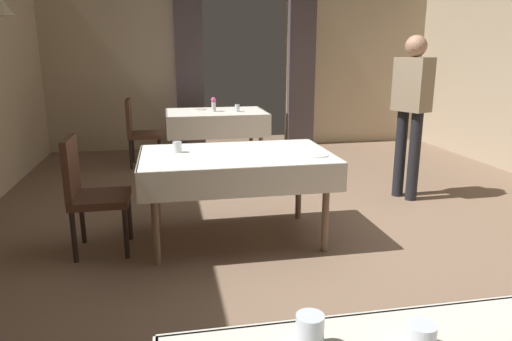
{
  "coord_description": "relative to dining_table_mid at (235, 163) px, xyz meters",
  "views": [
    {
      "loc": [
        -1.31,
        -3.52,
        1.56
      ],
      "look_at": [
        -0.55,
        0.4,
        0.53
      ],
      "focal_mm": 32.61,
      "sensor_mm": 36.0,
      "label": 1
    }
  ],
  "objects": [
    {
      "name": "glass_near_c",
      "position": [
        0.12,
        -2.66,
        0.12
      ],
      "size": [
        0.08,
        0.08,
        0.08
      ],
      "primitive_type": "cylinder",
      "color": "silver",
      "rests_on": "dining_table_near"
    },
    {
      "name": "person_waiter_by_doorway",
      "position": [
        1.98,
        0.8,
        0.35
      ],
      "size": [
        0.35,
        0.42,
        1.72
      ],
      "color": "black",
      "rests_on": "ground"
    },
    {
      "name": "ground",
      "position": [
        0.77,
        -0.16,
        -0.67
      ],
      "size": [
        10.08,
        10.08,
        0.0
      ],
      "primitive_type": "plane",
      "color": "#7A604C"
    },
    {
      "name": "glass_mid_b",
      "position": [
        -0.46,
        0.12,
        0.13
      ],
      "size": [
        0.07,
        0.07,
        0.09
      ],
      "primitive_type": "cylinder",
      "color": "silver",
      "rests_on": "dining_table_mid"
    },
    {
      "name": "glass_far_b",
      "position": [
        0.42,
        2.67,
        0.13
      ],
      "size": [
        0.07,
        0.07,
        0.1
      ],
      "primitive_type": "cylinder",
      "color": "silver",
      "rests_on": "dining_table_far"
    },
    {
      "name": "dining_table_far",
      "position": [
        0.14,
        2.77,
        -0.02
      ],
      "size": [
        1.37,
        0.98,
        0.75
      ],
      "color": "#7A604C",
      "rests_on": "ground"
    },
    {
      "name": "plate_mid_a",
      "position": [
        0.61,
        -0.2,
        0.09
      ],
      "size": [
        0.22,
        0.22,
        0.01
      ],
      "primitive_type": "cylinder",
      "color": "white",
      "rests_on": "dining_table_mid"
    },
    {
      "name": "flower_vase_far",
      "position": [
        0.11,
        2.75,
        0.19
      ],
      "size": [
        0.07,
        0.07,
        0.2
      ],
      "color": "silver",
      "rests_on": "dining_table_far"
    },
    {
      "name": "plate_far_c",
      "position": [
        -0.07,
        2.99,
        0.09
      ],
      "size": [
        0.19,
        0.19,
        0.01
      ],
      "primitive_type": "cylinder",
      "color": "white",
      "rests_on": "dining_table_far"
    },
    {
      "name": "dining_table_mid",
      "position": [
        0.0,
        0.0,
        0.0
      ],
      "size": [
        1.55,
        1.0,
        0.75
      ],
      "color": "#7A604C",
      "rests_on": "ground"
    },
    {
      "name": "chair_mid_left",
      "position": [
        -1.16,
        -0.03,
        -0.15
      ],
      "size": [
        0.45,
        0.44,
        0.93
      ],
      "color": "black",
      "rests_on": "ground"
    },
    {
      "name": "wall_back",
      "position": [
        0.77,
        4.02,
        0.84
      ],
      "size": [
        6.4,
        0.27,
        3.0
      ],
      "color": "tan",
      "rests_on": "ground"
    },
    {
      "name": "chair_far_left",
      "position": [
        -0.93,
        2.85,
        -0.15
      ],
      "size": [
        0.44,
        0.44,
        0.93
      ],
      "color": "black",
      "rests_on": "ground"
    },
    {
      "name": "glass_near_a",
      "position": [
        -0.18,
        -2.6,
        0.13
      ],
      "size": [
        0.08,
        0.08,
        0.11
      ],
      "primitive_type": "cylinder",
      "color": "silver",
      "rests_on": "dining_table_near"
    }
  ]
}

